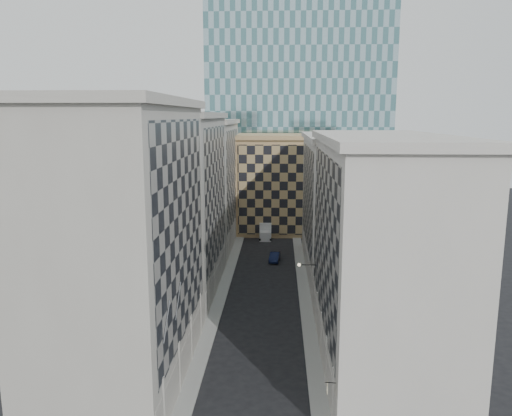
% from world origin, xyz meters
% --- Properties ---
extents(sidewalk_west, '(1.50, 100.00, 0.15)m').
position_xyz_m(sidewalk_west, '(-5.25, 30.00, 0.07)').
color(sidewalk_west, '#979792').
rests_on(sidewalk_west, ground).
extents(sidewalk_east, '(1.50, 100.00, 0.15)m').
position_xyz_m(sidewalk_east, '(5.25, 30.00, 0.07)').
color(sidewalk_east, '#979792').
rests_on(sidewalk_east, ground).
extents(bldg_left_a, '(10.80, 22.80, 23.70)m').
position_xyz_m(bldg_left_a, '(-10.88, 11.00, 11.82)').
color(bldg_left_a, '#A49E94').
rests_on(bldg_left_a, ground).
extents(bldg_left_b, '(10.80, 22.80, 22.70)m').
position_xyz_m(bldg_left_b, '(-10.88, 33.00, 11.32)').
color(bldg_left_b, gray).
rests_on(bldg_left_b, ground).
extents(bldg_left_c, '(10.80, 22.80, 21.70)m').
position_xyz_m(bldg_left_c, '(-10.88, 55.00, 10.83)').
color(bldg_left_c, '#A49E94').
rests_on(bldg_left_c, ground).
extents(bldg_right_a, '(10.80, 26.80, 20.70)m').
position_xyz_m(bldg_right_a, '(10.88, 15.00, 10.32)').
color(bldg_right_a, beige).
rests_on(bldg_right_a, ground).
extents(bldg_right_b, '(10.80, 28.80, 19.70)m').
position_xyz_m(bldg_right_b, '(10.89, 42.00, 9.85)').
color(bldg_right_b, beige).
rests_on(bldg_right_b, ground).
extents(tan_block, '(16.80, 14.80, 18.80)m').
position_xyz_m(tan_block, '(2.00, 67.90, 9.44)').
color(tan_block, tan).
rests_on(tan_block, ground).
extents(church_tower, '(7.20, 7.20, 51.50)m').
position_xyz_m(church_tower, '(0.00, 82.00, 26.95)').
color(church_tower, '#312D26').
rests_on(church_tower, ground).
extents(flagpoles_left, '(0.10, 6.33, 2.33)m').
position_xyz_m(flagpoles_left, '(-5.90, 6.00, 8.00)').
color(flagpoles_left, gray).
rests_on(flagpoles_left, ground).
extents(bracket_lamp, '(1.98, 0.36, 0.36)m').
position_xyz_m(bracket_lamp, '(4.38, 24.00, 6.20)').
color(bracket_lamp, black).
rests_on(bracket_lamp, ground).
extents(box_truck, '(2.28, 5.40, 2.94)m').
position_xyz_m(box_truck, '(-0.54, 60.99, 1.28)').
color(box_truck, silver).
rests_on(box_truck, ground).
extents(dark_car, '(1.87, 4.37, 1.40)m').
position_xyz_m(dark_car, '(1.32, 46.14, 0.70)').
color(dark_car, '#0D1533').
rests_on(dark_car, ground).
extents(shop_sign, '(0.75, 0.66, 0.73)m').
position_xyz_m(shop_sign, '(5.42, 3.00, 3.84)').
color(shop_sign, black).
rests_on(shop_sign, ground).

